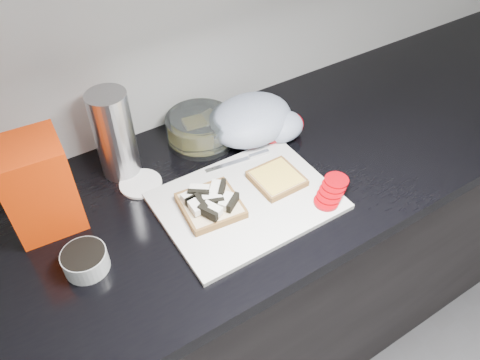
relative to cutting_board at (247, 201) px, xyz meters
name	(u,v)px	position (x,y,z in m)	size (l,w,h in m)	color
base_cabinet	(220,295)	(-0.04, 0.08, -0.48)	(3.50, 0.60, 0.86)	black
countertop	(215,194)	(-0.04, 0.08, -0.03)	(3.50, 0.64, 0.04)	black
cutting_board	(247,201)	(0.00, 0.00, 0.00)	(0.40, 0.30, 0.01)	silver
bread_left	(210,204)	(-0.09, 0.02, 0.02)	(0.15, 0.15, 0.04)	beige
bread_right	(277,179)	(0.09, 0.01, 0.01)	(0.12, 0.12, 0.02)	beige
tomato_slices	(331,191)	(0.18, -0.09, 0.02)	(0.13, 0.10, 0.02)	#9B030B
knife	(246,158)	(0.08, 0.12, 0.01)	(0.18, 0.03, 0.01)	silver
seed_tub	(85,260)	(-0.38, 0.02, 0.02)	(0.09, 0.09, 0.05)	#ABB0B0
tub_lid	(141,184)	(-0.19, 0.19, 0.00)	(0.10, 0.10, 0.01)	white
glass_bowl	(200,129)	(0.02, 0.26, 0.03)	(0.18, 0.18, 0.08)	silver
bread_bag	(38,186)	(-0.40, 0.19, 0.10)	(0.14, 0.13, 0.22)	#ED3203
steel_canister	(115,135)	(-0.20, 0.26, 0.11)	(0.09, 0.09, 0.23)	#A1A1A6
grocery_bag	(255,120)	(0.16, 0.20, 0.04)	(0.27, 0.23, 0.11)	silver
whole_tomatoes	(272,131)	(0.18, 0.16, 0.03)	(0.19, 0.08, 0.06)	#9B030B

